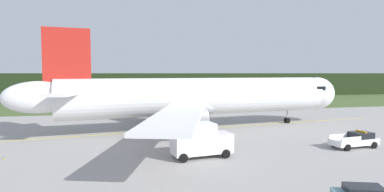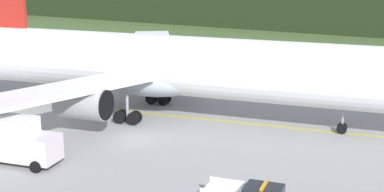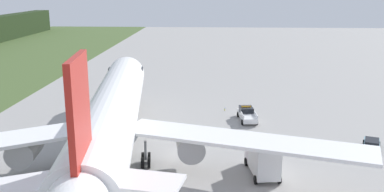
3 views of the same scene
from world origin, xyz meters
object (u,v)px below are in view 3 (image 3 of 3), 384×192
(airliner, at_px, (112,116))
(catering_truck, at_px, (263,158))
(staff_car, at_px, (372,144))
(ops_pickup_truck, at_px, (247,114))

(airliner, xyz_separation_m, catering_truck, (-3.81, -16.54, -3.07))
(catering_truck, bearing_deg, staff_car, -60.47)
(staff_car, bearing_deg, airliner, 97.58)
(catering_truck, height_order, staff_car, catering_truck)
(airliner, height_order, ops_pickup_truck, airliner)
(catering_truck, xyz_separation_m, staff_car, (7.86, -13.87, -1.17))
(airliner, distance_m, catering_truck, 17.25)
(airliner, bearing_deg, ops_pickup_truck, -47.17)
(ops_pickup_truck, xyz_separation_m, catering_truck, (-18.87, -0.30, 0.96))
(catering_truck, relative_size, staff_car, 1.43)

